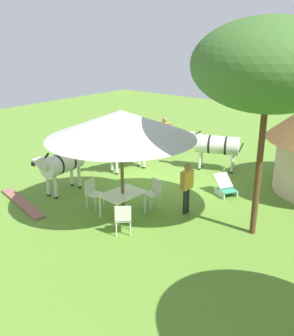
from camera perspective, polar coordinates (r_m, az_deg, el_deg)
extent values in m
plane|color=#5D8A2F|center=(13.77, 1.63, -2.81)|extent=(36.00, 36.00, 0.00)
cylinder|color=brown|center=(11.20, -3.71, -1.52)|extent=(0.10, 0.10, 2.42)
cone|color=silver|center=(10.73, -3.90, 6.53)|extent=(4.28, 4.28, 0.79)
cube|color=silver|center=(11.39, -3.66, -3.83)|extent=(1.32, 0.96, 0.04)
cylinder|color=silver|center=(11.66, -0.31, -5.20)|extent=(0.06, 0.06, 0.70)
cylinder|color=silver|center=(10.94, -4.44, -7.00)|extent=(0.06, 0.06, 0.70)
cylinder|color=silver|center=(12.14, -2.89, -4.19)|extent=(0.06, 0.06, 0.70)
cylinder|color=silver|center=(11.46, -7.00, -5.82)|extent=(0.06, 0.06, 0.70)
cube|color=silver|center=(12.12, -7.77, -3.89)|extent=(0.48, 0.47, 0.04)
cube|color=silver|center=(12.15, -8.51, -2.72)|extent=(0.44, 0.09, 0.45)
cylinder|color=silver|center=(12.23, -6.50, -4.75)|extent=(0.04, 0.04, 0.45)
cylinder|color=silver|center=(11.97, -7.64, -5.37)|extent=(0.04, 0.04, 0.45)
cylinder|color=silver|center=(12.45, -7.80, -4.37)|extent=(0.04, 0.04, 0.45)
cylinder|color=silver|center=(12.19, -8.95, -4.97)|extent=(0.04, 0.04, 0.45)
cube|color=silver|center=(10.52, -3.59, -7.50)|extent=(0.61, 0.61, 0.04)
cube|color=silver|center=(10.25, -3.61, -6.86)|extent=(0.33, 0.35, 0.45)
cylinder|color=silver|center=(10.79, -4.59, -8.16)|extent=(0.04, 0.04, 0.45)
cylinder|color=silver|center=(10.79, -2.56, -8.11)|extent=(0.04, 0.04, 0.45)
cylinder|color=silver|center=(10.47, -4.61, -9.07)|extent=(0.04, 0.04, 0.45)
cylinder|color=silver|center=(10.47, -2.51, -9.02)|extent=(0.04, 0.04, 0.45)
cube|color=silver|center=(12.04, 0.74, -3.85)|extent=(0.52, 0.54, 0.04)
cube|color=silver|center=(12.06, 1.47, -2.66)|extent=(0.16, 0.43, 0.45)
cylinder|color=silver|center=(11.90, 0.57, -5.34)|extent=(0.04, 0.04, 0.45)
cylinder|color=silver|center=(12.18, -0.48, -4.72)|extent=(0.04, 0.04, 0.45)
cylinder|color=silver|center=(12.10, 1.96, -4.92)|extent=(0.04, 0.04, 0.45)
cylinder|color=silver|center=(12.37, 0.89, -4.33)|extent=(0.04, 0.04, 0.45)
cylinder|color=black|center=(11.79, 6.06, -4.76)|extent=(0.12, 0.12, 0.80)
cylinder|color=black|center=(11.68, 5.66, -4.98)|extent=(0.12, 0.12, 0.80)
cube|color=gold|center=(11.47, 5.98, -1.75)|extent=(0.44, 0.21, 0.57)
cylinder|color=#956C47|center=(11.66, 6.67, -1.34)|extent=(0.08, 0.08, 0.53)
cylinder|color=#956C47|center=(11.27, 5.27, -2.02)|extent=(0.08, 0.08, 0.53)
sphere|color=#956C47|center=(11.33, 6.05, 0.19)|extent=(0.22, 0.22, 0.22)
cylinder|color=black|center=(17.32, 2.87, 3.40)|extent=(0.13, 0.13, 0.86)
cylinder|color=black|center=(17.36, 2.38, 3.44)|extent=(0.13, 0.13, 0.86)
cube|color=gold|center=(17.15, 2.66, 5.79)|extent=(0.37, 0.51, 0.61)
cylinder|color=#967250|center=(17.08, 3.52, 5.78)|extent=(0.09, 0.09, 0.58)
cylinder|color=#967250|center=(17.22, 1.81, 5.91)|extent=(0.09, 0.09, 0.58)
sphere|color=#967250|center=(17.05, 2.68, 7.24)|extent=(0.23, 0.23, 0.23)
cube|color=#369874|center=(13.21, 11.87, -3.20)|extent=(0.72, 0.73, 0.03)
cube|color=white|center=(13.33, 11.29, -1.82)|extent=(0.69, 0.68, 0.39)
cube|color=silver|center=(13.44, 12.63, -3.37)|extent=(0.32, 0.55, 0.22)
cube|color=silver|center=(13.16, 10.76, -3.73)|extent=(0.32, 0.55, 0.22)
cylinder|color=silver|center=(15.17, -2.88, 3.20)|extent=(1.80, 1.14, 0.68)
cylinder|color=black|center=(15.34, -1.81, 3.40)|extent=(0.28, 0.69, 0.70)
cylinder|color=black|center=(15.03, -3.87, 3.01)|extent=(0.28, 0.69, 0.70)
cylinder|color=silver|center=(14.72, -5.68, 3.35)|extent=(0.61, 0.45, 0.51)
cube|color=silver|center=(14.56, -6.67, 3.77)|extent=(0.44, 0.29, 0.20)
cube|color=black|center=(14.49, -7.30, 3.55)|extent=(0.15, 0.15, 0.12)
cube|color=black|center=(14.67, -5.71, 4.10)|extent=(0.36, 0.14, 0.28)
cylinder|color=silver|center=(14.90, -4.56, 0.37)|extent=(0.11, 0.11, 0.72)
cylinder|color=black|center=(15.01, -4.52, -0.82)|extent=(0.13, 0.13, 0.06)
cylinder|color=silver|center=(15.21, -5.26, 0.75)|extent=(0.11, 0.11, 0.72)
cylinder|color=black|center=(15.32, -5.22, -0.41)|extent=(0.13, 0.13, 0.06)
cylinder|color=silver|center=(15.53, -0.48, 1.23)|extent=(0.11, 0.11, 0.72)
cylinder|color=black|center=(15.63, -0.47, 0.09)|extent=(0.13, 0.13, 0.06)
cylinder|color=silver|center=(15.83, -1.23, 1.58)|extent=(0.11, 0.11, 0.72)
cylinder|color=black|center=(15.93, -1.22, 0.46)|extent=(0.13, 0.13, 0.06)
cylinder|color=black|center=(15.66, -0.10, 3.36)|extent=(0.24, 0.12, 0.53)
cylinder|color=silver|center=(15.41, 10.45, 3.41)|extent=(1.28, 1.84, 0.72)
cylinder|color=black|center=(15.37, 11.70, 3.29)|extent=(0.71, 0.34, 0.73)
cylinder|color=black|center=(15.45, 9.33, 3.52)|extent=(0.71, 0.34, 0.73)
cylinder|color=silver|center=(15.48, 7.38, 4.35)|extent=(0.50, 0.63, 0.52)
cube|color=silver|center=(15.49, 6.38, 5.01)|extent=(0.31, 0.44, 0.20)
cube|color=black|center=(15.54, 5.73, 4.96)|extent=(0.16, 0.16, 0.12)
cube|color=black|center=(15.43, 7.41, 5.06)|extent=(0.17, 0.36, 0.28)
cylinder|color=silver|center=(15.50, 7.85, 1.12)|extent=(0.11, 0.11, 0.77)
cylinder|color=black|center=(15.62, 7.79, -0.12)|extent=(0.13, 0.13, 0.06)
cylinder|color=silver|center=(15.87, 8.10, 1.54)|extent=(0.11, 0.11, 0.77)
cylinder|color=black|center=(15.98, 8.04, 0.33)|extent=(0.13, 0.13, 0.06)
cylinder|color=silver|center=(15.35, 12.58, 0.64)|extent=(0.11, 0.11, 0.77)
cylinder|color=black|center=(15.47, 12.48, -0.61)|extent=(0.13, 0.13, 0.06)
cylinder|color=silver|center=(15.73, 12.72, 1.08)|extent=(0.11, 0.11, 0.77)
cylinder|color=black|center=(15.84, 12.63, -0.14)|extent=(0.13, 0.13, 0.06)
cylinder|color=black|center=(15.36, 13.74, 2.73)|extent=(0.13, 0.24, 0.53)
cylinder|color=silver|center=(13.30, -12.48, 0.72)|extent=(1.52, 0.79, 0.67)
cylinder|color=black|center=(13.49, -11.58, 1.05)|extent=(0.14, 0.69, 0.68)
cylinder|color=black|center=(13.13, -13.31, 0.41)|extent=(0.14, 0.69, 0.68)
cylinder|color=silver|center=(12.78, -14.91, 0.60)|extent=(0.56, 0.34, 0.50)
cube|color=silver|center=(12.56, -15.92, 0.95)|extent=(0.41, 0.21, 0.20)
cube|color=black|center=(12.46, -16.53, 0.60)|extent=(0.13, 0.13, 0.12)
cube|color=black|center=(12.72, -14.98, 1.46)|extent=(0.37, 0.07, 0.28)
cylinder|color=silver|center=(13.04, -13.48, -2.79)|extent=(0.11, 0.11, 0.80)
cylinder|color=black|center=(13.18, -13.36, -4.27)|extent=(0.13, 0.13, 0.06)
cylinder|color=silver|center=(13.30, -14.56, -2.43)|extent=(0.11, 0.11, 0.80)
cylinder|color=black|center=(13.44, -14.43, -3.90)|extent=(0.13, 0.13, 0.06)
cylinder|color=silver|center=(13.75, -10.08, -1.36)|extent=(0.11, 0.11, 0.80)
cylinder|color=black|center=(13.88, -9.99, -2.78)|extent=(0.13, 0.13, 0.06)
cylinder|color=silver|center=(14.00, -11.16, -1.05)|extent=(0.11, 0.11, 0.80)
cylinder|color=black|center=(14.13, -11.07, -2.46)|extent=(0.13, 0.13, 0.06)
cylinder|color=black|center=(13.84, -10.11, 1.20)|extent=(0.24, 0.07, 0.53)
cylinder|color=#51331B|center=(10.42, 16.26, -0.89)|extent=(0.16, 0.16, 3.46)
ellipsoid|color=#3C6829|center=(9.85, 17.81, 14.42)|extent=(3.79, 3.79, 2.27)
cube|color=#915D4F|center=(13.04, -18.13, -4.96)|extent=(0.94, 2.81, 0.08)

